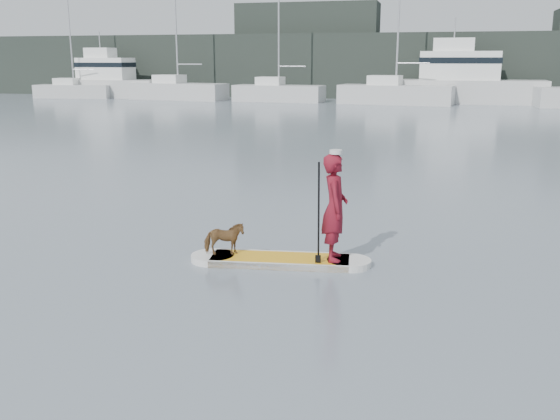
% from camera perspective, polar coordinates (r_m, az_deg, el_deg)
% --- Properties ---
extents(ground, '(140.00, 140.00, 0.00)m').
position_cam_1_polar(ground, '(10.44, -5.69, -6.72)').
color(ground, slate).
rests_on(ground, ground).
extents(paddleboard, '(3.28, 1.13, 0.12)m').
position_cam_1_polar(paddleboard, '(11.37, 0.00, -4.61)').
color(paddleboard, gold).
rests_on(paddleboard, ground).
extents(paddler, '(0.59, 0.77, 1.91)m').
position_cam_1_polar(paddler, '(11.02, 5.03, 0.23)').
color(paddler, maroon).
rests_on(paddler, paddleboard).
extents(white_cap, '(0.22, 0.22, 0.07)m').
position_cam_1_polar(white_cap, '(10.84, 5.13, 5.32)').
color(white_cap, silver).
rests_on(white_cap, paddler).
extents(dog, '(0.80, 0.56, 0.62)m').
position_cam_1_polar(dog, '(11.43, -5.14, -2.64)').
color(dog, brown).
rests_on(dog, paddleboard).
extents(paddle, '(0.10, 0.30, 2.00)m').
position_cam_1_polar(paddle, '(10.87, 3.54, -1.45)').
color(paddle, black).
rests_on(paddle, ground).
extents(sailboat_a, '(7.56, 3.24, 10.62)m').
position_cam_1_polar(sailboat_a, '(64.08, -18.35, 10.36)').
color(sailboat_a, silver).
rests_on(sailboat_a, ground).
extents(sailboat_b, '(9.46, 4.09, 13.60)m').
position_cam_1_polar(sailboat_b, '(59.20, -9.35, 10.85)').
color(sailboat_b, silver).
rests_on(sailboat_b, ground).
extents(sailboat_c, '(8.06, 3.19, 11.33)m').
position_cam_1_polar(sailboat_c, '(55.72, -0.18, 10.75)').
color(sailboat_c, silver).
rests_on(sailboat_c, ground).
extents(sailboat_d, '(9.59, 4.01, 13.72)m').
position_cam_1_polar(sailboat_d, '(53.33, 10.44, 10.56)').
color(sailboat_d, silver).
rests_on(sailboat_d, ground).
extents(motor_yacht_a, '(11.83, 3.82, 7.06)m').
position_cam_1_polar(motor_yacht_a, '(55.93, 16.72, 11.38)').
color(motor_yacht_a, silver).
rests_on(motor_yacht_a, ground).
extents(motor_yacht_b, '(9.58, 3.76, 6.21)m').
position_cam_1_polar(motor_yacht_b, '(64.16, -15.21, 11.48)').
color(motor_yacht_b, silver).
rests_on(motor_yacht_b, ground).
extents(shore_mass, '(90.00, 6.00, 6.00)m').
position_cam_1_polar(shore_mass, '(62.27, 11.56, 12.78)').
color(shore_mass, black).
rests_on(shore_mass, ground).
extents(shore_building_west, '(14.00, 4.00, 9.00)m').
position_cam_1_polar(shore_building_west, '(64.59, 2.51, 14.38)').
color(shore_building_west, black).
rests_on(shore_building_west, ground).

